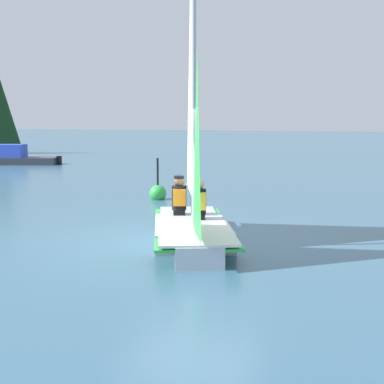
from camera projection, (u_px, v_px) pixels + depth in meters
name	position (u px, v px, depth m)	size (l,w,h in m)	color
ground_plane	(192.00, 242.00, 10.20)	(260.00, 260.00, 0.00)	#38607A
sailboat_main	(192.00, 201.00, 10.10)	(3.11, 4.16, 5.37)	#B2BCCC
sailor_helm	(198.00, 206.00, 10.57)	(0.41, 0.42, 1.16)	black
sailor_crew	(179.00, 201.00, 11.08)	(0.41, 0.42, 1.16)	black
motorboat_distant	(15.00, 157.00, 28.89)	(4.65, 3.18, 1.08)	#333842
buoy_marker	(158.00, 193.00, 15.78)	(0.50, 0.50, 1.30)	green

